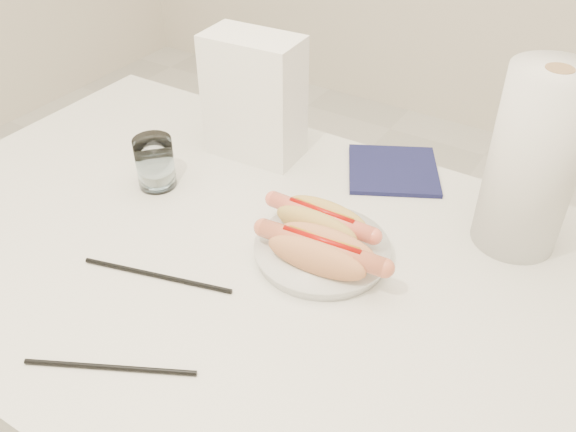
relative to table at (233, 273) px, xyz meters
The scene contains 10 objects.
table is the anchor object (origin of this frame).
plate 0.16m from the table, 22.66° to the left, with size 0.20×0.20×0.02m, color silver.
hotdog_left 0.17m from the table, 37.27° to the left, with size 0.18×0.07×0.05m.
hotdog_right 0.18m from the table, ahead, with size 0.20×0.09×0.05m.
water_glass 0.25m from the table, 162.12° to the left, with size 0.07×0.07×0.09m, color silver.
chopstick_near 0.14m from the table, 113.09° to the right, with size 0.01×0.01×0.24m, color black.
chopstick_far 0.29m from the table, 87.01° to the right, with size 0.01×0.01×0.22m, color black.
napkin_box 0.34m from the table, 116.58° to the left, with size 0.18×0.10×0.24m, color white.
navy_napkin 0.37m from the table, 68.91° to the left, with size 0.16×0.16×0.01m, color #13153D.
paper_towel_roll 0.50m from the table, 34.16° to the left, with size 0.13×0.13×0.29m, color silver.
Camera 1 is at (0.47, -0.58, 1.37)m, focal length 37.76 mm.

